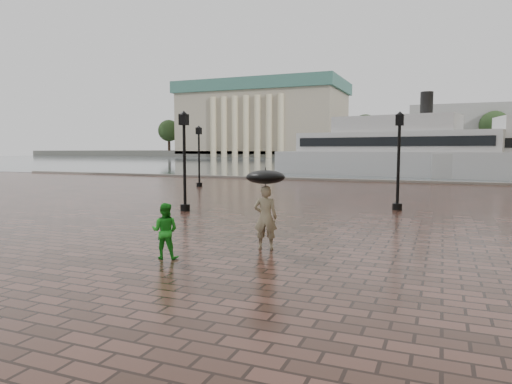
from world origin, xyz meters
TOP-DOWN VIEW (x-y plane):
  - ground at (0.00, 0.00)m, footprint 300.00×300.00m
  - harbour_water at (0.00, 92.00)m, footprint 240.00×240.00m
  - quay_edge at (0.00, 32.00)m, footprint 80.00×0.60m
  - far_shore at (0.00, 160.00)m, footprint 300.00×60.00m
  - museum at (-55.00, 144.61)m, footprint 57.00×32.50m
  - far_trees at (0.00, 138.00)m, footprint 188.00×8.00m
  - street_lamps at (-5.00, 15.33)m, footprint 15.44×12.44m
  - adult_pedestrian at (0.31, 3.92)m, footprint 0.75×0.58m
  - child_pedestrian at (-1.70, 1.88)m, footprint 0.82×0.71m
  - ferry_near at (0.11, 42.58)m, footprint 26.85×11.67m
  - umbrella at (0.31, 3.92)m, footprint 1.10×1.10m

SIDE VIEW (x-z plane):
  - ground at x=0.00m, z-range 0.00..0.00m
  - harbour_water at x=0.00m, z-range 0.00..0.00m
  - quay_edge at x=0.00m, z-range -0.15..0.15m
  - child_pedestrian at x=-1.70m, z-range 0.00..1.46m
  - adult_pedestrian at x=0.31m, z-range 0.00..1.82m
  - far_shore at x=0.00m, z-range 0.00..2.00m
  - umbrella at x=0.31m, z-range 1.46..2.64m
  - street_lamps at x=-5.00m, z-range 0.13..4.53m
  - ferry_near at x=0.11m, z-range -1.71..6.86m
  - far_trees at x=0.00m, z-range 2.67..16.17m
  - museum at x=-55.00m, z-range 0.91..26.91m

